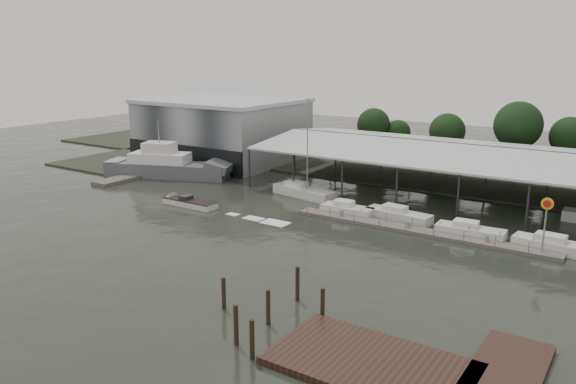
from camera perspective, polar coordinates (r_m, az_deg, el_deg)
The scene contains 18 objects.
ground at distance 58.80m, azimuth -4.38°, elevation -4.19°, with size 200.00×200.00×0.00m, color #272C23.
land_strip_far at distance 94.35m, azimuth 11.48°, elevation 2.66°, with size 140.00×30.00×0.30m.
land_strip_west at distance 106.52m, azimuth -11.51°, elevation 3.96°, with size 20.00×40.00×0.30m.
storage_warehouse at distance 97.62m, azimuth -6.65°, elevation 6.32°, with size 24.50×20.50×10.50m.
covered_boat_shed at distance 75.00m, azimuth 19.66°, elevation 3.87°, with size 58.24×24.00×6.96m.
trawler_dock at distance 88.56m, azimuth -14.21°, elevation 1.86°, with size 3.00×18.00×0.50m.
floating_dock at distance 60.14m, azimuth 13.05°, elevation -3.90°, with size 28.00×2.00×1.40m.
shell_fuel_sign at distance 56.30m, azimuth 24.74°, elevation -2.15°, with size 1.10×0.18×5.55m.
boardwalk_platform at distance 35.38m, azimuth 12.87°, elevation -17.35°, with size 15.00×12.00×0.50m.
grey_trawler at distance 86.27m, azimuth -12.08°, elevation 2.57°, with size 19.67×11.14×8.84m.
white_sailboat at distance 73.05m, azimuth 1.59°, elevation 0.05°, with size 9.41×4.18×13.00m.
speedboat_underway at distance 70.10m, azimuth -10.35°, elevation -1.01°, with size 19.09×2.50×2.00m.
moored_cruiser_0 at distance 65.27m, azimuth 6.01°, elevation -1.79°, with size 6.19×2.30×1.70m.
moored_cruiser_1 at distance 64.04m, azimuth 11.10°, elevation -2.30°, with size 7.70×2.93×1.70m.
moored_cruiser_2 at distance 60.22m, azimuth 17.97°, elevation -3.80°, with size 6.91×2.45×1.70m.
moored_cruiser_3 at distance 58.86m, azimuth 25.48°, elevation -4.93°, with size 7.79×2.83×1.70m.
mooring_pilings at distance 39.69m, azimuth -2.17°, elevation -12.02°, with size 7.02×8.89×3.36m.
horizon_tree_line at distance 93.06m, azimuth 26.22°, elevation 5.15°, with size 67.48×9.94×10.99m.
Camera 1 is at (34.50, -43.87, 18.50)m, focal length 35.00 mm.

